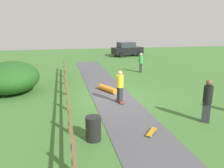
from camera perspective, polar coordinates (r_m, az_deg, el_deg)
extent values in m
plane|color=#427533|center=(12.91, 0.38, -3.66)|extent=(60.00, 60.00, 0.00)
cube|color=#515156|center=(12.91, 0.38, -3.62)|extent=(2.40, 28.00, 0.02)
cube|color=brown|center=(6.52, -9.74, -17.76)|extent=(0.12, 0.12, 1.10)
cube|color=brown|center=(8.81, -10.67, -8.93)|extent=(0.12, 0.12, 1.10)
cube|color=brown|center=(11.22, -11.18, -3.80)|extent=(0.12, 0.12, 1.10)
cube|color=brown|center=(13.69, -11.50, -0.51)|extent=(0.12, 0.12, 1.10)
cube|color=brown|center=(16.19, -11.73, 1.77)|extent=(0.12, 0.12, 1.10)
cube|color=brown|center=(18.71, -11.90, 3.44)|extent=(0.12, 0.12, 1.10)
cube|color=brown|center=(21.25, -12.02, 4.72)|extent=(0.12, 0.12, 1.10)
cube|color=brown|center=(12.47, -11.35, -2.21)|extent=(0.08, 18.00, 0.09)
cube|color=brown|center=(12.35, -11.45, -0.21)|extent=(0.08, 18.00, 0.09)
ellipsoid|color=#23561E|center=(15.15, -24.21, 1.56)|extent=(3.37, 4.04, 1.94)
cylinder|color=black|center=(8.24, -4.76, -11.18)|extent=(0.56, 0.56, 0.90)
cube|color=#B23326|center=(12.15, 1.99, -4.39)|extent=(0.35, 0.82, 0.02)
cylinder|color=silver|center=(12.37, 1.11, -4.24)|extent=(0.04, 0.06, 0.06)
cylinder|color=silver|center=(12.43, 1.74, -4.15)|extent=(0.04, 0.06, 0.06)
cylinder|color=silver|center=(11.89, 2.25, -5.03)|extent=(0.04, 0.06, 0.06)
cylinder|color=silver|center=(11.96, 2.89, -4.93)|extent=(0.04, 0.06, 0.06)
cube|color=#2D2D33|center=(12.03, 2.00, -2.59)|extent=(0.26, 0.35, 0.77)
cylinder|color=yellow|center=(11.84, 2.03, 0.70)|extent=(0.45, 0.45, 0.65)
sphere|color=tan|center=(11.74, 2.05, 2.78)|extent=(0.23, 0.23, 0.23)
cylinder|color=orange|center=(14.12, -1.14, -1.23)|extent=(1.01, 1.56, 0.36)
sphere|color=red|center=(14.67, 1.66, -0.64)|extent=(0.26, 0.26, 0.26)
cube|color=#BF8C19|center=(8.92, 10.02, -11.82)|extent=(0.66, 0.74, 0.02)
cylinder|color=silver|center=(9.20, 10.08, -11.27)|extent=(0.06, 0.07, 0.06)
cylinder|color=silver|center=(9.17, 11.00, -11.42)|extent=(0.06, 0.07, 0.06)
cylinder|color=silver|center=(8.72, 8.96, -12.73)|extent=(0.06, 0.07, 0.06)
cylinder|color=silver|center=(8.68, 9.93, -12.91)|extent=(0.06, 0.07, 0.06)
cube|color=#2D2D33|center=(20.37, 7.27, 4.10)|extent=(0.27, 0.36, 0.82)
cylinder|color=green|center=(20.25, 7.34, 6.18)|extent=(0.46, 0.46, 0.68)
sphere|color=beige|center=(20.19, 7.38, 7.48)|extent=(0.24, 0.24, 0.24)
cube|color=#2D2D33|center=(10.45, 22.74, -6.68)|extent=(0.38, 0.34, 0.89)
cylinder|color=black|center=(10.20, 23.18, -2.41)|extent=(0.52, 0.52, 0.74)
sphere|color=brown|center=(10.08, 23.46, 0.33)|extent=(0.27, 0.27, 0.27)
cube|color=black|center=(31.51, 3.92, 8.46)|extent=(4.45, 2.50, 0.90)
cube|color=#2D333D|center=(31.34, 3.62, 9.90)|extent=(2.47, 1.97, 0.70)
cylinder|color=black|center=(32.97, 5.28, 7.91)|extent=(0.68, 0.36, 0.64)
cylinder|color=black|center=(31.45, 6.86, 7.55)|extent=(0.68, 0.36, 0.64)
cylinder|color=black|center=(31.74, 0.98, 7.71)|extent=(0.68, 0.36, 0.64)
cylinder|color=black|center=(30.17, 2.41, 7.36)|extent=(0.68, 0.36, 0.64)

